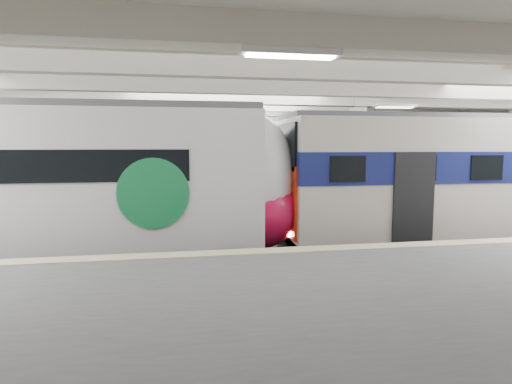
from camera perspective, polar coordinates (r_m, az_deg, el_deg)
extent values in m
cube|color=black|center=(13.23, -2.23, -9.38)|extent=(36.00, 24.00, 0.10)
cube|color=silver|center=(12.91, -2.34, 15.31)|extent=(36.00, 24.00, 0.20)
cube|color=beige|center=(22.71, -5.70, 4.28)|extent=(30.00, 0.10, 5.50)
cube|color=beige|center=(3.23, 22.67, -7.88)|extent=(30.00, 0.10, 5.50)
cube|color=#535356|center=(7.02, 5.39, -18.74)|extent=(30.00, 7.00, 1.10)
cube|color=beige|center=(9.83, 0.34, -7.90)|extent=(30.00, 0.50, 0.02)
cube|color=beige|center=(15.70, -14.72, 3.25)|extent=(0.50, 0.50, 5.50)
cube|color=beige|center=(17.03, 13.24, 3.50)|extent=(0.50, 0.50, 5.50)
cube|color=beige|center=(12.86, -2.33, 13.99)|extent=(30.00, 18.00, 0.50)
cube|color=#59544C|center=(13.20, -2.23, -8.84)|extent=(30.00, 1.52, 0.16)
cube|color=#59544C|center=(18.53, -4.55, -4.46)|extent=(30.00, 1.52, 0.16)
cylinder|color=black|center=(12.80, -2.32, 11.55)|extent=(30.00, 0.03, 0.03)
cylinder|color=black|center=(18.25, -4.68, 9.95)|extent=(30.00, 0.03, 0.03)
cube|color=white|center=(10.86, -0.86, 13.68)|extent=(26.00, 8.40, 0.12)
cube|color=white|center=(13.41, -29.17, 1.06)|extent=(13.25, 2.96, 3.97)
ellipsoid|color=white|center=(12.86, -0.07, 1.66)|extent=(2.34, 2.90, 3.89)
ellipsoid|color=#C7103F|center=(12.98, 0.46, -2.18)|extent=(2.49, 2.96, 2.38)
cylinder|color=#177E44|center=(11.21, -13.53, -0.20)|extent=(1.83, 0.06, 1.83)
cube|color=#4C4C51|center=(13.42, -29.65, 9.97)|extent=(13.25, 2.42, 0.20)
cube|color=black|center=(13.74, -28.69, -7.84)|extent=(13.25, 2.07, 0.70)
cube|color=beige|center=(16.08, 27.98, 1.57)|extent=(13.41, 2.94, 3.82)
cube|color=navy|center=(16.05, 28.06, 3.20)|extent=(13.45, 3.00, 0.93)
cube|color=red|center=(13.12, 3.93, -0.95)|extent=(0.08, 2.50, 2.10)
cube|color=black|center=(13.02, 3.99, 6.06)|extent=(0.08, 2.35, 1.37)
cube|color=#4C4C51|center=(16.07, 28.34, 8.65)|extent=(13.41, 2.29, 0.16)
cube|color=black|center=(16.35, 27.61, -5.64)|extent=(13.41, 2.06, 0.70)
cube|color=white|center=(18.37, -18.78, 2.70)|extent=(14.63, 2.93, 3.97)
cube|color=#177E44|center=(18.35, -18.83, 4.32)|extent=(14.67, 2.99, 0.84)
cube|color=#4C4C51|center=(18.37, -19.01, 9.21)|extent=(14.63, 2.40, 0.16)
cube|color=black|center=(18.62, -18.54, -4.03)|extent=(14.63, 2.61, 0.60)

